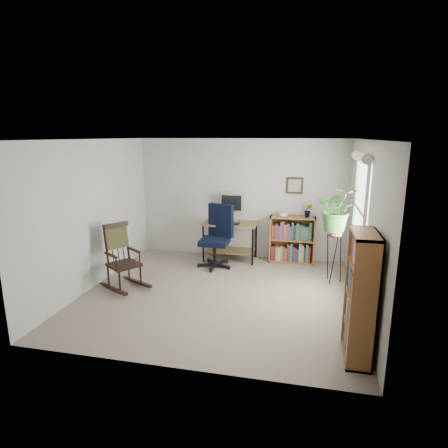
% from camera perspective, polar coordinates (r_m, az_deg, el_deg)
% --- Properties ---
extents(floor, '(4.20, 4.00, 0.00)m').
position_cam_1_polar(floor, '(6.05, -0.83, -10.58)').
color(floor, gray).
rests_on(floor, ground).
extents(ceiling, '(4.20, 4.00, 0.00)m').
position_cam_1_polar(ceiling, '(5.53, -0.92, 12.77)').
color(ceiling, silver).
rests_on(ceiling, ground).
extents(wall_back, '(4.20, 0.00, 2.40)m').
position_cam_1_polar(wall_back, '(7.60, 2.61, 3.83)').
color(wall_back, '#BABAB6').
rests_on(wall_back, ground).
extents(wall_front, '(4.20, 0.00, 2.40)m').
position_cam_1_polar(wall_front, '(3.83, -7.81, -5.93)').
color(wall_front, '#BABAB6').
rests_on(wall_front, ground).
extents(wall_left, '(0.00, 4.00, 2.40)m').
position_cam_1_polar(wall_left, '(6.48, -19.26, 1.42)').
color(wall_left, '#BABAB6').
rests_on(wall_left, ground).
extents(wall_right, '(0.00, 4.00, 2.40)m').
position_cam_1_polar(wall_right, '(5.59, 20.58, -0.50)').
color(wall_right, '#BABAB6').
rests_on(wall_right, ground).
extents(window, '(0.12, 1.20, 1.50)m').
position_cam_1_polar(window, '(5.83, 19.96, 2.11)').
color(window, white).
rests_on(window, wall_right).
extents(desk, '(1.07, 0.59, 0.77)m').
position_cam_1_polar(desk, '(7.52, 0.94, -2.65)').
color(desk, brown).
rests_on(desk, floor).
extents(monitor, '(0.46, 0.16, 0.56)m').
position_cam_1_polar(monitor, '(7.50, 1.17, 2.52)').
color(monitor, '#B7B8BC').
rests_on(monitor, desk).
extents(keyboard, '(0.40, 0.15, 0.02)m').
position_cam_1_polar(keyboard, '(7.31, 0.76, 0.09)').
color(keyboard, black).
rests_on(keyboard, desk).
extents(office_chair, '(0.82, 0.82, 1.21)m').
position_cam_1_polar(office_chair, '(7.04, -1.46, -1.92)').
color(office_chair, black).
rests_on(office_chair, floor).
extents(rocking_chair, '(1.09, 1.00, 1.09)m').
position_cam_1_polar(rocking_chair, '(6.32, -15.08, -4.74)').
color(rocking_chair, black).
rests_on(rocking_chair, floor).
extents(low_bookshelf, '(0.87, 0.29, 0.92)m').
position_cam_1_polar(low_bookshelf, '(7.48, 10.33, -2.34)').
color(low_bookshelf, '#975F31').
rests_on(low_bookshelf, floor).
extents(tall_bookshelf, '(0.27, 0.64, 1.46)m').
position_cam_1_polar(tall_bookshelf, '(4.43, 20.08, -10.41)').
color(tall_bookshelf, '#975F31').
rests_on(tall_bookshelf, floor).
extents(plant_stand, '(0.29, 0.29, 0.97)m').
position_cam_1_polar(plant_stand, '(6.63, 16.44, -4.53)').
color(plant_stand, black).
rests_on(plant_stand, floor).
extents(spider_plant, '(1.69, 1.88, 1.46)m').
position_cam_1_polar(spider_plant, '(6.38, 17.12, 5.31)').
color(spider_plant, '#306924').
rests_on(spider_plant, plant_stand).
extents(potted_plant_small, '(0.13, 0.24, 0.11)m').
position_cam_1_polar(potted_plant_small, '(7.36, 12.68, 1.43)').
color(potted_plant_small, '#306924').
rests_on(potted_plant_small, low_bookshelf).
extents(framed_picture, '(0.32, 0.04, 0.32)m').
position_cam_1_polar(framed_picture, '(7.42, 10.72, 5.77)').
color(framed_picture, black).
rests_on(framed_picture, wall_back).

